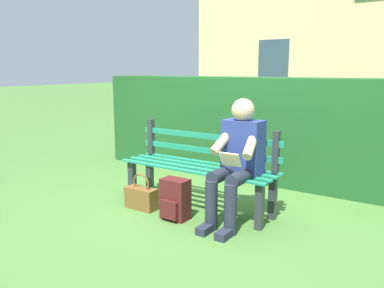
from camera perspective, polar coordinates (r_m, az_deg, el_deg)
The scene contains 7 objects.
ground at distance 4.27m, azimuth 0.76°, elevation -9.27°, with size 60.00×60.00×0.00m, color #477533.
park_bench at distance 4.19m, azimuth 1.21°, elevation -3.42°, with size 1.74×0.47×0.88m.
person_seated at distance 3.75m, azimuth 6.54°, elevation -2.01°, with size 0.44×0.73×1.20m.
hedge_backdrop at distance 5.23m, azimuth 13.80°, elevation 2.20°, with size 5.55×0.74×1.46m.
building_facade at distance 12.57m, azimuth 26.16°, elevation 16.84°, with size 10.15×3.19×6.03m.
backpack at distance 3.92m, azimuth -2.47°, elevation -8.06°, with size 0.27×0.24×0.41m.
handbag at distance 4.25m, azimuth -7.37°, elevation -7.67°, with size 0.36×0.16×0.39m.
Camera 1 is at (-2.20, 3.35, 1.47)m, focal length 36.72 mm.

